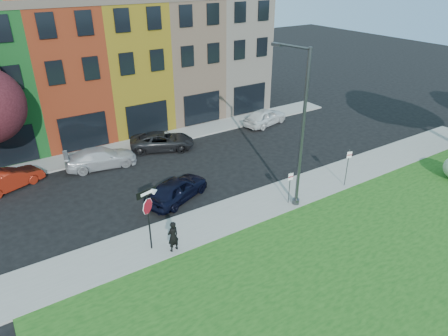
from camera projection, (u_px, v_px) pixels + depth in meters
ground at (276, 239)px, 20.23m from camera, size 120.00×120.00×0.00m
sidewalk_near at (270, 201)px, 23.42m from camera, size 40.00×3.00×0.12m
sidewalk_far at (118, 149)px, 30.00m from camera, size 40.00×2.40×0.12m
rowhouse_block at (91, 67)px, 32.64m from camera, size 30.00×10.12×10.00m
stop_sign at (148, 208)px, 18.34m from camera, size 1.03×0.28×3.29m
man at (173, 236)px, 18.91m from camera, size 0.73×0.60×1.62m
sedan_near at (177, 189)px, 23.34m from camera, size 4.84×5.51×1.45m
parked_car_red at (10, 179)px, 24.56m from camera, size 4.03×4.84×1.29m
parked_car_silver at (101, 158)px, 27.22m from camera, size 3.27×5.27×1.37m
parked_car_dark at (162, 141)px, 29.86m from camera, size 5.61×6.31×1.31m
parked_car_white at (265, 117)px, 34.44m from camera, size 3.57×5.01×1.45m
street_lamp at (299, 131)px, 21.16m from camera, size 0.76×2.56×8.80m
parking_sign_a at (290, 184)px, 22.57m from camera, size 0.32×0.10×1.99m
parking_sign_b at (348, 164)px, 24.31m from camera, size 0.31×0.13×2.43m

